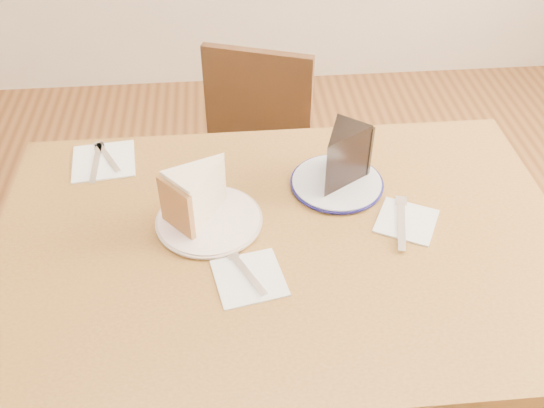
{
  "coord_description": "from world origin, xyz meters",
  "views": [
    {
      "loc": [
        -0.1,
        -0.89,
        1.63
      ],
      "look_at": [
        -0.02,
        0.06,
        0.8
      ],
      "focal_mm": 40.0,
      "sensor_mm": 36.0,
      "label": 1
    }
  ],
  "objects": [
    {
      "name": "fork_cream",
      "position": [
        -0.08,
        -0.09,
        0.76
      ],
      "size": [
        0.08,
        0.13,
        0.0
      ],
      "primitive_type": "cube",
      "rotation": [
        0.0,
        0.0,
        0.47
      ],
      "color": "silver",
      "rests_on": "napkin_cream"
    },
    {
      "name": "chair_far",
      "position": [
        -0.04,
        0.61,
        0.45
      ],
      "size": [
        0.51,
        0.51,
        0.81
      ],
      "rotation": [
        0.0,
        0.0,
        2.8
      ],
      "color": "#311B0E",
      "rests_on": "ground"
    },
    {
      "name": "napkin_spare",
      "position": [
        -0.4,
        0.3,
        0.75
      ],
      "size": [
        0.16,
        0.16,
        0.0
      ],
      "primitive_type": "cube",
      "rotation": [
        0.0,
        0.0,
        0.11
      ],
      "color": "white",
      "rests_on": "table"
    },
    {
      "name": "chocolate_cake",
      "position": [
        0.14,
        0.16,
        0.82
      ],
      "size": [
        0.15,
        0.15,
        0.12
      ],
      "primitive_type": null,
      "rotation": [
        0.0,
        0.0,
        2.47
      ],
      "color": "black",
      "rests_on": "plate_navy"
    },
    {
      "name": "plate_navy",
      "position": [
        0.14,
        0.16,
        0.76
      ],
      "size": [
        0.2,
        0.2,
        0.01
      ],
      "primitive_type": "cylinder",
      "color": "silver",
      "rests_on": "table"
    },
    {
      "name": "table",
      "position": [
        0.0,
        0.0,
        0.65
      ],
      "size": [
        1.2,
        0.8,
        0.75
      ],
      "color": "brown",
      "rests_on": "ground"
    },
    {
      "name": "carrot_cake",
      "position": [
        -0.16,
        0.09,
        0.82
      ],
      "size": [
        0.16,
        0.16,
        0.11
      ],
      "primitive_type": null,
      "rotation": [
        0.0,
        0.0,
        -0.86
      ],
      "color": "beige",
      "rests_on": "plate_cream"
    },
    {
      "name": "napkin_navy",
      "position": [
        0.27,
        0.03,
        0.75
      ],
      "size": [
        0.16,
        0.16,
        0.0
      ],
      "primitive_type": "cube",
      "rotation": [
        0.0,
        0.0,
        -0.48
      ],
      "color": "white",
      "rests_on": "table"
    },
    {
      "name": "fork_spare",
      "position": [
        -0.39,
        0.31,
        0.76
      ],
      "size": [
        0.08,
        0.13,
        0.0
      ],
      "primitive_type": "cube",
      "rotation": [
        0.0,
        0.0,
        0.48
      ],
      "color": "silver",
      "rests_on": "napkin_spare"
    },
    {
      "name": "napkin_cream",
      "position": [
        -0.08,
        -0.1,
        0.75
      ],
      "size": [
        0.15,
        0.15,
        0.0
      ],
      "primitive_type": "cube",
      "rotation": [
        0.0,
        0.0,
        0.2
      ],
      "color": "white",
      "rests_on": "table"
    },
    {
      "name": "knife_navy",
      "position": [
        0.25,
        0.02,
        0.76
      ],
      "size": [
        0.06,
        0.17,
        0.0
      ],
      "primitive_type": "cube",
      "rotation": [
        0.0,
        0.0,
        -0.24
      ],
      "color": "white",
      "rests_on": "napkin_navy"
    },
    {
      "name": "plate_cream",
      "position": [
        -0.15,
        0.06,
        0.76
      ],
      "size": [
        0.22,
        0.22,
        0.01
      ],
      "primitive_type": "cylinder",
      "color": "white",
      "rests_on": "table"
    },
    {
      "name": "knife_spare",
      "position": [
        -0.42,
        0.29,
        0.76
      ],
      "size": [
        0.02,
        0.16,
        0.0
      ],
      "primitive_type": "cube",
      "rotation": [
        0.0,
        0.0,
        0.02
      ],
      "color": "silver",
      "rests_on": "napkin_spare"
    }
  ]
}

